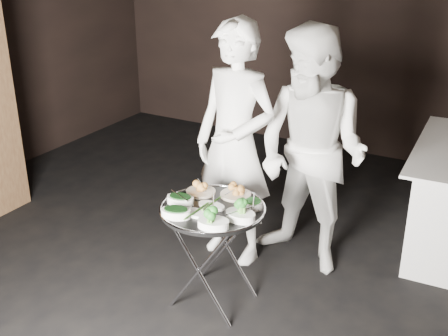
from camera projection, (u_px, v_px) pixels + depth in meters
The scene contains 16 objects.
floor at pixel (182, 314), 3.81m from camera, with size 6.00×7.00×0.05m, color black.
wall_back at pixel (358, 19), 6.04m from camera, with size 6.00×0.05×3.00m, color black.
tray_stand at pixel (213, 251), 3.75m from camera, with size 0.49×0.41×0.71m.
serving_tray at pixel (213, 209), 3.62m from camera, with size 0.69×0.69×0.04m.
potato_plate_a at pixel (201, 189), 3.81m from camera, with size 0.20×0.20×0.07m.
potato_plate_b at pixel (236, 191), 3.76m from camera, with size 0.21×0.21×0.08m.
greens_bowl at pixel (253, 203), 3.60m from camera, with size 0.13×0.13×0.07m.
asparagus_plate_a at pixel (212, 205), 3.62m from camera, with size 0.19×0.11×0.04m.
asparagus_plate_b at pixel (197, 212), 3.52m from camera, with size 0.19×0.11×0.04m.
spinach_bowl_a at pixel (180, 199), 3.66m from camera, with size 0.20×0.14×0.08m.
spinach_bowl_b at pixel (176, 212), 3.49m from camera, with size 0.22×0.17×0.08m.
broccoli_bowl_a at pixel (240, 214), 3.46m from camera, with size 0.20×0.15×0.08m.
broccoli_bowl_b at pixel (213, 222), 3.36m from camera, with size 0.22×0.19×0.08m.
serving_utensils at pixel (220, 196), 3.65m from camera, with size 0.59×0.46×0.01m.
waiter_left at pixel (235, 145), 4.13m from camera, with size 0.67×0.44×1.84m, color white.
waiter_right at pixel (312, 153), 4.02m from camera, with size 0.88×0.69×1.82m, color white.
Camera 1 is at (1.77, -2.58, 2.38)m, focal length 45.00 mm.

